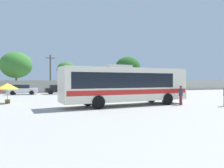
{
  "coord_description": "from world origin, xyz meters",
  "views": [
    {
      "loc": [
        -7.49,
        -17.87,
        2.22
      ],
      "look_at": [
        -0.25,
        1.96,
        1.86
      ],
      "focal_mm": 34.91,
      "sensor_mm": 36.0,
      "label": 1
    }
  ],
  "objects_px": {
    "roadside_tree_midright": "(128,67)",
    "roadside_tree_midleft": "(66,70)",
    "parked_car_third_black": "(58,89)",
    "utility_pole_near": "(50,73)",
    "coach_bus_cream_red": "(125,84)",
    "parked_car_second_white": "(22,89)",
    "vendor_umbrella_near_gate_yellow": "(7,87)",
    "attendant_by_bus_door": "(181,94)",
    "roadside_tree_left": "(16,65)",
    "parked_car_rightmost_silver": "(101,88)"
  },
  "relations": [
    {
      "from": "coach_bus_cream_red",
      "to": "roadside_tree_left",
      "type": "distance_m",
      "value": 27.62
    },
    {
      "from": "roadside_tree_midleft",
      "to": "roadside_tree_left",
      "type": "bearing_deg",
      "value": -161.02
    },
    {
      "from": "roadside_tree_midright",
      "to": "roadside_tree_midleft",
      "type": "bearing_deg",
      "value": 179.93
    },
    {
      "from": "roadside_tree_left",
      "to": "roadside_tree_midleft",
      "type": "xyz_separation_m",
      "value": [
        9.43,
        3.24,
        -0.52
      ]
    },
    {
      "from": "parked_car_rightmost_silver",
      "to": "roadside_tree_midleft",
      "type": "relative_size",
      "value": 0.74
    },
    {
      "from": "parked_car_rightmost_silver",
      "to": "roadside_tree_left",
      "type": "xyz_separation_m",
      "value": [
        -14.04,
        6.53,
        4.18
      ]
    },
    {
      "from": "coach_bus_cream_red",
      "to": "roadside_tree_midright",
      "type": "relative_size",
      "value": 1.53
    },
    {
      "from": "roadside_tree_left",
      "to": "parked_car_rightmost_silver",
      "type": "bearing_deg",
      "value": -24.95
    },
    {
      "from": "attendant_by_bus_door",
      "to": "parked_car_third_black",
      "type": "bearing_deg",
      "value": 113.07
    },
    {
      "from": "parked_car_third_black",
      "to": "utility_pole_near",
      "type": "relative_size",
      "value": 0.62
    },
    {
      "from": "attendant_by_bus_door",
      "to": "vendor_umbrella_near_gate_yellow",
      "type": "bearing_deg",
      "value": 154.9
    },
    {
      "from": "vendor_umbrella_near_gate_yellow",
      "to": "parked_car_second_white",
      "type": "bearing_deg",
      "value": 86.68
    },
    {
      "from": "roadside_tree_left",
      "to": "vendor_umbrella_near_gate_yellow",
      "type": "bearing_deg",
      "value": -88.54
    },
    {
      "from": "utility_pole_near",
      "to": "roadside_tree_left",
      "type": "xyz_separation_m",
      "value": [
        -5.98,
        -0.11,
        1.28
      ]
    },
    {
      "from": "utility_pole_near",
      "to": "roadside_tree_midright",
      "type": "distance_m",
      "value": 17.93
    },
    {
      "from": "parked_car_third_black",
      "to": "roadside_tree_midleft",
      "type": "height_order",
      "value": "roadside_tree_midleft"
    },
    {
      "from": "coach_bus_cream_red",
      "to": "parked_car_second_white",
      "type": "bearing_deg",
      "value": 115.98
    },
    {
      "from": "roadside_tree_midleft",
      "to": "roadside_tree_midright",
      "type": "relative_size",
      "value": 0.8
    },
    {
      "from": "parked_car_third_black",
      "to": "parked_car_rightmost_silver",
      "type": "distance_m",
      "value": 7.32
    },
    {
      "from": "utility_pole_near",
      "to": "parked_car_second_white",
      "type": "bearing_deg",
      "value": -125.31
    },
    {
      "from": "coach_bus_cream_red",
      "to": "utility_pole_near",
      "type": "relative_size",
      "value": 1.67
    },
    {
      "from": "coach_bus_cream_red",
      "to": "vendor_umbrella_near_gate_yellow",
      "type": "xyz_separation_m",
      "value": [
        -9.96,
        5.46,
        -0.27
      ]
    },
    {
      "from": "attendant_by_bus_door",
      "to": "parked_car_second_white",
      "type": "height_order",
      "value": "attendant_by_bus_door"
    },
    {
      "from": "parked_car_second_white",
      "to": "parked_car_rightmost_silver",
      "type": "distance_m",
      "value": 12.76
    },
    {
      "from": "parked_car_second_white",
      "to": "parked_car_rightmost_silver",
      "type": "xyz_separation_m",
      "value": [
        12.76,
        -0.01,
        -0.0
      ]
    },
    {
      "from": "coach_bus_cream_red",
      "to": "utility_pole_near",
      "type": "bearing_deg",
      "value": 99.99
    },
    {
      "from": "attendant_by_bus_door",
      "to": "parked_car_third_black",
      "type": "distance_m",
      "value": 21.84
    },
    {
      "from": "attendant_by_bus_door",
      "to": "roadside_tree_midleft",
      "type": "xyz_separation_m",
      "value": [
        -5.86,
        30.07,
        3.48
      ]
    },
    {
      "from": "utility_pole_near",
      "to": "roadside_tree_left",
      "type": "distance_m",
      "value": 6.11
    },
    {
      "from": "parked_car_second_white",
      "to": "roadside_tree_left",
      "type": "bearing_deg",
      "value": 101.14
    },
    {
      "from": "vendor_umbrella_near_gate_yellow",
      "to": "parked_car_second_white",
      "type": "height_order",
      "value": "vendor_umbrella_near_gate_yellow"
    },
    {
      "from": "parked_car_rightmost_silver",
      "to": "roadside_tree_left",
      "type": "bearing_deg",
      "value": 155.05
    },
    {
      "from": "parked_car_second_white",
      "to": "roadside_tree_left",
      "type": "distance_m",
      "value": 7.85
    },
    {
      "from": "vendor_umbrella_near_gate_yellow",
      "to": "parked_car_second_white",
      "type": "distance_m",
      "value": 13.43
    },
    {
      "from": "attendant_by_bus_door",
      "to": "vendor_umbrella_near_gate_yellow",
      "type": "relative_size",
      "value": 0.83
    },
    {
      "from": "parked_car_third_black",
      "to": "roadside_tree_left",
      "type": "height_order",
      "value": "roadside_tree_left"
    },
    {
      "from": "vendor_umbrella_near_gate_yellow",
      "to": "roadside_tree_midleft",
      "type": "height_order",
      "value": "roadside_tree_midleft"
    },
    {
      "from": "utility_pole_near",
      "to": "attendant_by_bus_door",
      "type": "bearing_deg",
      "value": -70.93
    },
    {
      "from": "parked_car_rightmost_silver",
      "to": "vendor_umbrella_near_gate_yellow",
      "type": "bearing_deg",
      "value": -135.35
    },
    {
      "from": "vendor_umbrella_near_gate_yellow",
      "to": "parked_car_rightmost_silver",
      "type": "distance_m",
      "value": 19.04
    },
    {
      "from": "attendant_by_bus_door",
      "to": "roadside_tree_left",
      "type": "xyz_separation_m",
      "value": [
        -15.29,
        26.83,
        4.0
      ]
    },
    {
      "from": "utility_pole_near",
      "to": "roadside_tree_midleft",
      "type": "height_order",
      "value": "utility_pole_near"
    },
    {
      "from": "parked_car_second_white",
      "to": "parked_car_third_black",
      "type": "height_order",
      "value": "parked_car_second_white"
    },
    {
      "from": "coach_bus_cream_red",
      "to": "roadside_tree_midright",
      "type": "distance_m",
      "value": 31.63
    },
    {
      "from": "coach_bus_cream_red",
      "to": "parked_car_second_white",
      "type": "height_order",
      "value": "coach_bus_cream_red"
    },
    {
      "from": "vendor_umbrella_near_gate_yellow",
      "to": "utility_pole_near",
      "type": "height_order",
      "value": "utility_pole_near"
    },
    {
      "from": "roadside_tree_left",
      "to": "parked_car_second_white",
      "type": "bearing_deg",
      "value": -78.86
    },
    {
      "from": "parked_car_second_white",
      "to": "coach_bus_cream_red",
      "type": "bearing_deg",
      "value": -64.02
    },
    {
      "from": "roadside_tree_midright",
      "to": "attendant_by_bus_door",
      "type": "bearing_deg",
      "value": -105.41
    },
    {
      "from": "parked_car_third_black",
      "to": "roadside_tree_midleft",
      "type": "xyz_separation_m",
      "value": [
        2.7,
        9.97,
        3.68
      ]
    }
  ]
}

